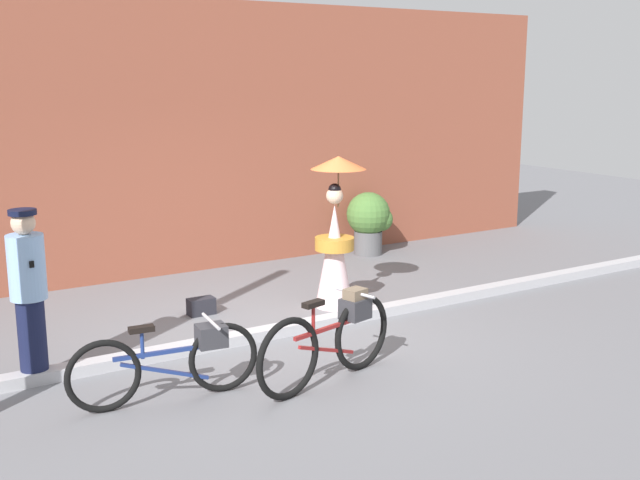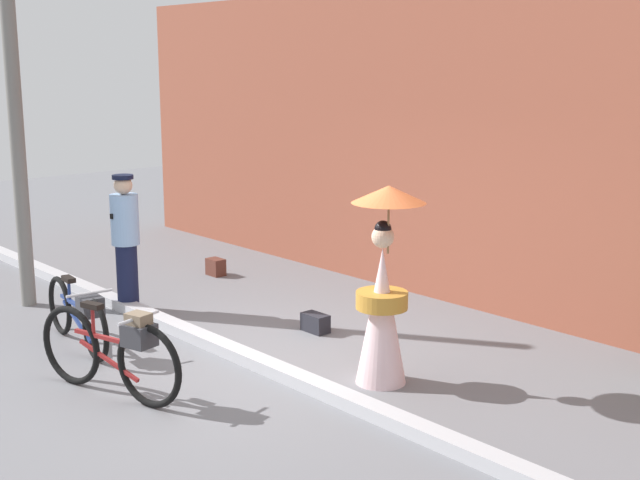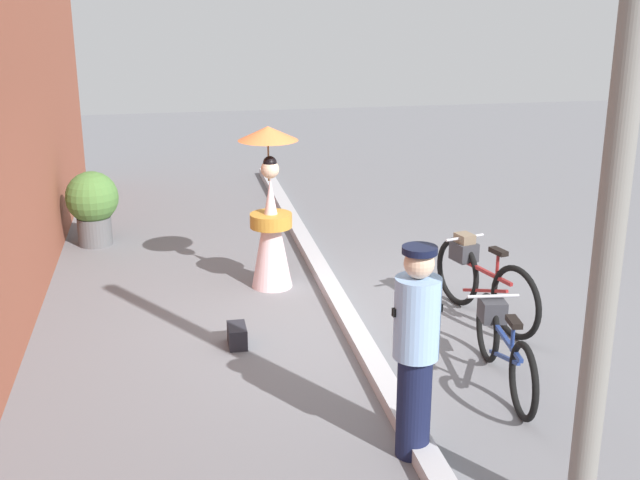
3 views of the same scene
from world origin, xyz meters
The scene contains 10 objects.
ground_plane centered at (0.00, 0.00, 0.00)m, with size 30.00×30.00×0.00m, color slate.
building_wall centered at (0.00, 3.44, 1.97)m, with size 14.00×0.40×3.93m, color brown.
sidewalk_curb centered at (0.00, 0.00, 0.06)m, with size 14.00×0.20×0.12m, color #B2B2B7.
bicycle_near_officer centered at (-1.68, -1.06, 0.38)m, with size 1.74×0.48×0.73m.
bicycle_far_side centered at (-0.23, -1.43, 0.44)m, with size 1.73×0.59×0.85m.
person_officer centered at (-2.65, 0.06, 0.89)m, with size 0.34×0.38×1.67m.
person_with_parasol centered at (1.13, 0.64, 0.90)m, with size 0.69×0.69×1.90m.
backpack_on_pavement centered at (-0.45, 1.19, 0.11)m, with size 0.32×0.18×0.21m.
backpack_spare centered at (-3.34, 1.84, 0.13)m, with size 0.27×0.18×0.24m.
utility_pole centered at (-3.65, -0.78, 2.40)m, with size 0.18×0.18×4.80m, color slate.
Camera 2 is at (6.47, -4.89, 3.00)m, focal length 47.88 mm.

